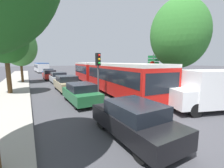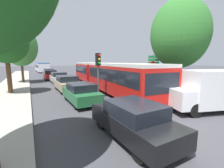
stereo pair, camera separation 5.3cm
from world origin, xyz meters
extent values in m
plane|color=#3D3D42|center=(0.00, 0.00, 0.00)|extent=(200.00, 200.00, 0.00)
cube|color=#9E998E|center=(-6.56, 20.39, 0.07)|extent=(3.20, 50.79, 0.14)
cube|color=red|center=(1.76, 6.90, 1.36)|extent=(3.56, 10.16, 2.15)
cube|color=black|center=(1.76, 6.90, 1.75)|extent=(3.54, 9.77, 0.94)
cube|color=silver|center=(1.76, 6.90, 2.54)|extent=(3.56, 10.16, 0.21)
cube|color=red|center=(2.61, 16.30, 1.36)|extent=(3.28, 7.03, 2.15)
cube|color=black|center=(2.61, 16.30, 1.75)|extent=(3.27, 6.76, 0.94)
cube|color=silver|center=(2.61, 16.30, 2.54)|extent=(3.28, 7.03, 0.21)
cylinder|color=black|center=(2.25, 12.38, 1.36)|extent=(2.06, 1.22, 1.98)
cube|color=black|center=(1.31, 1.98, 1.62)|extent=(2.35, 0.32, 1.15)
cylinder|color=black|center=(2.59, 3.62, 0.52)|extent=(0.41, 1.07, 1.05)
cylinder|color=black|center=(0.35, 3.82, 0.52)|extent=(0.41, 1.07, 1.05)
cylinder|color=black|center=(3.16, 9.97, 0.52)|extent=(0.41, 1.07, 1.05)
cylinder|color=black|center=(0.93, 10.17, 0.52)|extent=(0.41, 1.07, 1.05)
cylinder|color=black|center=(3.72, 16.20, 0.52)|extent=(0.41, 1.07, 1.05)
cylinder|color=black|center=(1.49, 16.40, 0.52)|extent=(0.41, 1.07, 1.05)
cube|color=silver|center=(-1.87, 40.79, 1.25)|extent=(2.92, 11.40, 1.97)
cube|color=black|center=(-1.87, 40.79, 1.61)|extent=(2.92, 10.83, 0.83)
cube|color=#234C93|center=(-1.87, 40.79, 2.34)|extent=(2.92, 11.40, 0.20)
cylinder|color=black|center=(-3.06, 44.48, 0.49)|extent=(0.33, 0.99, 0.98)
cylinder|color=black|center=(-0.95, 44.55, 0.49)|extent=(0.33, 0.99, 0.98)
cylinder|color=black|center=(-2.80, 37.35, 0.49)|extent=(0.33, 0.99, 0.98)
cylinder|color=black|center=(-0.69, 37.43, 0.49)|extent=(0.33, 0.99, 0.98)
cube|color=black|center=(-1.73, 0.54, 0.55)|extent=(1.67, 3.89, 0.63)
cube|color=black|center=(-1.73, 0.45, 1.11)|extent=(1.52, 2.04, 0.48)
cylinder|color=black|center=(-2.43, 1.78, 0.30)|extent=(0.21, 0.59, 0.59)
cylinder|color=black|center=(-1.05, 1.79, 0.30)|extent=(0.21, 0.59, 0.59)
cylinder|color=black|center=(-2.41, -0.70, 0.30)|extent=(0.21, 0.59, 0.59)
cylinder|color=black|center=(-1.03, -0.69, 0.30)|extent=(0.21, 0.59, 0.59)
cube|color=#236638|center=(-1.97, 6.05, 0.56)|extent=(1.67, 3.90, 0.63)
cube|color=black|center=(-1.96, 5.95, 1.11)|extent=(1.53, 2.05, 0.48)
cylinder|color=black|center=(-2.67, 7.29, 0.30)|extent=(0.21, 0.59, 0.59)
cylinder|color=black|center=(-1.28, 7.30, 0.30)|extent=(0.21, 0.59, 0.59)
cylinder|color=black|center=(-2.65, 4.80, 0.30)|extent=(0.21, 0.59, 0.59)
cylinder|color=black|center=(-1.26, 4.81, 0.30)|extent=(0.21, 0.59, 0.59)
cube|color=tan|center=(-1.83, 10.83, 0.60)|extent=(1.81, 4.23, 0.68)
cube|color=black|center=(-1.83, 10.73, 1.20)|extent=(1.66, 2.22, 0.52)
cylinder|color=black|center=(-2.59, 12.17, 0.32)|extent=(0.22, 0.64, 0.64)
cylinder|color=black|center=(-1.09, 12.18, 0.32)|extent=(0.22, 0.64, 0.64)
cylinder|color=black|center=(-2.57, 9.48, 0.32)|extent=(0.22, 0.64, 0.64)
cylinder|color=black|center=(-1.07, 9.49, 0.32)|extent=(0.22, 0.64, 0.64)
cube|color=#B7BABF|center=(-1.62, 16.46, 0.59)|extent=(1.77, 4.13, 0.67)
cube|color=black|center=(-1.62, 16.36, 1.18)|extent=(1.62, 2.17, 0.51)
cylinder|color=black|center=(-2.36, 17.77, 0.31)|extent=(0.22, 0.63, 0.63)
cylinder|color=black|center=(-0.90, 17.78, 0.31)|extent=(0.22, 0.63, 0.63)
cylinder|color=black|center=(-2.35, 15.14, 0.31)|extent=(0.22, 0.63, 0.63)
cylinder|color=black|center=(-0.88, 15.15, 0.31)|extent=(0.22, 0.63, 0.63)
cube|color=#B21E19|center=(-2.04, 21.61, 0.61)|extent=(1.82, 4.25, 0.69)
cube|color=black|center=(-2.04, 21.51, 1.21)|extent=(1.67, 2.23, 0.52)
cylinder|color=black|center=(-2.81, 22.96, 0.32)|extent=(0.23, 0.65, 0.65)
cylinder|color=black|center=(-1.30, 22.97, 0.32)|extent=(0.23, 0.65, 0.65)
cylinder|color=black|center=(-2.79, 20.25, 0.32)|extent=(0.23, 0.65, 0.65)
cylinder|color=black|center=(-1.28, 20.26, 0.32)|extent=(0.23, 0.65, 0.65)
cube|color=#284799|center=(-1.62, 27.29, 0.59)|extent=(1.76, 4.11, 0.66)
cube|color=black|center=(-1.62, 27.20, 1.17)|extent=(1.61, 2.16, 0.51)
cylinder|color=black|center=(-2.36, 28.60, 0.31)|extent=(0.22, 0.63, 0.62)
cylinder|color=black|center=(-0.90, 28.61, 0.31)|extent=(0.22, 0.63, 0.62)
cylinder|color=black|center=(-2.35, 25.98, 0.31)|extent=(0.22, 0.63, 0.62)
cylinder|color=black|center=(-0.89, 25.99, 0.31)|extent=(0.22, 0.63, 0.62)
cube|color=white|center=(4.50, 0.76, 1.31)|extent=(4.52, 3.18, 2.00)
cube|color=white|center=(2.13, 1.54, 0.84)|extent=(1.45, 2.09, 1.00)
cylinder|color=black|center=(2.24, 0.62, 0.36)|extent=(0.76, 0.45, 0.72)
cylinder|color=black|center=(2.77, 2.21, 0.36)|extent=(0.76, 0.45, 0.72)
cylinder|color=black|center=(5.90, 1.18, 0.36)|extent=(0.76, 0.45, 0.72)
cylinder|color=#56595E|center=(-0.45, 6.52, 1.70)|extent=(0.12, 0.12, 3.40)
cube|color=black|center=(-0.45, 6.52, 2.95)|extent=(0.38, 0.32, 0.90)
sphere|color=red|center=(-0.40, 6.38, 3.23)|extent=(0.18, 0.18, 0.18)
sphere|color=#EAAD14|center=(-0.40, 6.38, 2.95)|extent=(0.18, 0.18, 0.18)
sphere|color=green|center=(-0.40, 6.38, 2.67)|extent=(0.18, 0.18, 0.18)
cylinder|color=#56595E|center=(5.24, 6.83, 1.20)|extent=(0.08, 0.08, 2.40)
cylinder|color=red|center=(5.24, 6.83, 2.47)|extent=(0.70, 0.03, 0.70)
cube|color=white|center=(5.24, 6.81, 2.47)|extent=(0.50, 0.04, 0.14)
cylinder|color=#56595E|center=(6.99, 8.48, 1.80)|extent=(0.10, 0.10, 3.60)
cube|color=#197A38|center=(6.99, 8.48, 3.30)|extent=(0.32, 1.39, 0.28)
cube|color=#197A38|center=(6.99, 8.48, 2.96)|extent=(0.32, 1.39, 0.28)
cube|color=#197A38|center=(6.99, 8.48, 2.62)|extent=(0.32, 1.39, 0.28)
cylinder|color=#51381E|center=(-6.42, 11.51, 1.54)|extent=(0.35, 0.35, 3.08)
ellipsoid|color=#1E561E|center=(-6.42, 11.51, 4.40)|extent=(3.47, 3.47, 3.53)
cylinder|color=#51381E|center=(-5.67, 18.94, 1.41)|extent=(0.29, 0.29, 2.82)
ellipsoid|color=#3D7F38|center=(-5.67, 18.94, 4.67)|extent=(4.09, 4.09, 4.92)
cylinder|color=#51381E|center=(6.80, 5.33, 1.47)|extent=(0.30, 0.30, 2.94)
ellipsoid|color=#33752D|center=(6.80, 5.33, 5.18)|extent=(4.94, 4.94, 5.96)
ellipsoid|color=#1E561E|center=(6.73, 5.02, 4.29)|extent=(2.97, 2.97, 3.28)
camera|label=1|loc=(-4.99, -3.64, 2.80)|focal=24.00mm
camera|label=2|loc=(-4.94, -3.67, 2.80)|focal=24.00mm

